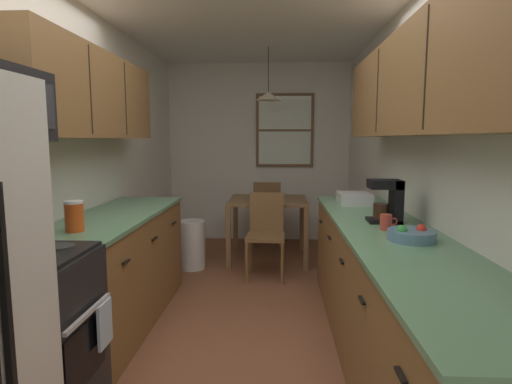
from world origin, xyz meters
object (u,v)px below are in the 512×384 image
Objects in this scene: dining_chair_far at (267,210)px; fruit_bowl at (412,234)px; dish_rack at (354,198)px; storage_canister at (74,216)px; mug_by_coffeemaker at (386,222)px; stove_range at (24,341)px; coffee_maker at (389,200)px; dining_table at (268,208)px; table_serving_bowl at (259,198)px; trash_bin at (192,245)px; dining_chair_near at (266,231)px.

fruit_bowl is (0.92, -3.28, 0.44)m from dining_chair_far.
storage_canister is at bearing -148.10° from dish_rack.
dining_chair_far is 4.61× the size of storage_canister.
storage_canister is at bearing -175.80° from mug_by_coffeemaker.
coffee_maker reaches higher than stove_range.
storage_canister reaches higher than dining_chair_far.
coffee_maker is (0.89, -2.11, 0.42)m from dining_table.
dining_chair_far is at bearing 113.31° from dish_rack.
storage_canister is at bearing -113.57° from table_serving_bowl.
trash_bin is 2.24m from storage_canister.
mug_by_coffeemaker is at bearing -107.03° from coffee_maker.
dish_rack is (0.81, -0.65, 0.45)m from dining_chair_near.
coffee_maker is at bearing -71.54° from dining_chair_far.
storage_canister is 0.72× the size of fruit_bowl.
stove_range is 2.35m from coffee_maker.
mug_by_coffeemaker is at bearing -68.23° from table_serving_bowl.
dining_chair_near reaches higher than table_serving_bowl.
coffee_maker is at bearing 89.57° from fruit_bowl.
mug_by_coffeemaker is (0.84, -3.01, 0.45)m from dining_chair_far.
stove_range reaches higher than dish_rack.
stove_range is 3.32m from dining_table.
table_serving_bowl is (-0.99, 2.03, -0.28)m from coffee_maker.
mug_by_coffeemaker reaches higher than dining_chair_near.
mug_by_coffeemaker reaches higher than dining_table.
mug_by_coffeemaker is at bearing -49.43° from trash_bin.
dining_chair_far is at bearing 91.15° from dining_chair_near.
dish_rack is at bearing 42.88° from stove_range.
mug_by_coffeemaker is 0.29m from fruit_bowl.
dining_chair_far is at bearing 84.47° from table_serving_bowl.
table_serving_bowl is (1.05, 3.02, 0.31)m from stove_range.
table_serving_bowl is at bearing -95.53° from dining_chair_far.
dining_chair_far is 8.06× the size of mug_by_coffeemaker.
storage_canister reaches higher than mug_by_coffeemaker.
storage_canister is 1.05× the size of table_serving_bowl.
dining_chair_far is at bearing 105.58° from fruit_bowl.
storage_canister is at bearing -168.98° from coffee_maker.
dining_chair_far reaches higher than trash_bin.
coffee_maker is at bearing -58.73° from dining_chair_near.
stove_range is 1.17× the size of dining_table.
dining_chair_far is 2.65× the size of dish_rack.
dish_rack is (-0.09, 0.82, -0.11)m from coffee_maker.
storage_canister is (-1.16, -1.87, 0.50)m from dining_chair_near.
dining_table is 8.39× the size of mug_by_coffeemaker.
fruit_bowl is at bearing -68.92° from table_serving_bowl.
dining_chair_near is at bearing 115.30° from mug_by_coffeemaker.
stove_range is at bearing -167.14° from fruit_bowl.
dish_rack is at bearing -38.84° from dining_chair_near.
stove_range is at bearing -114.98° from dining_chair_near.
dining_chair_near is (1.15, 2.47, 0.03)m from stove_range.
stove_range reaches higher than dining_chair_near.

